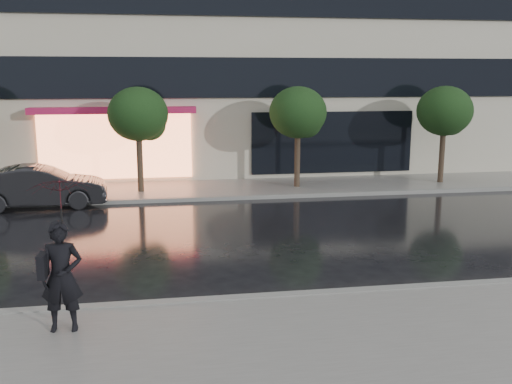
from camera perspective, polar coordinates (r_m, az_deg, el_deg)
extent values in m
plane|color=black|center=(12.37, 1.10, -9.09)|extent=(120.00, 120.00, 0.00)
cube|color=slate|center=(9.43, 4.75, -15.58)|extent=(60.00, 4.50, 0.12)
cube|color=slate|center=(22.16, -3.62, 0.31)|extent=(60.00, 3.50, 0.12)
cube|color=gray|center=(11.43, 2.01, -10.50)|extent=(60.00, 0.25, 0.14)
cube|color=gray|center=(20.45, -3.14, -0.60)|extent=(60.00, 0.25, 0.14)
cube|color=black|center=(23.43, -4.17, 11.34)|extent=(28.00, 0.12, 1.60)
cube|color=#FF8C59|center=(23.55, -13.83, 4.45)|extent=(6.00, 0.10, 2.60)
cube|color=#B61C4F|center=(23.10, -14.07, 7.92)|extent=(6.40, 0.70, 0.25)
cube|color=black|center=(24.54, 7.68, 4.95)|extent=(7.00, 0.10, 2.60)
cylinder|color=#33261C|center=(21.66, -11.52, 2.63)|extent=(0.22, 0.22, 2.20)
ellipsoid|color=black|center=(21.46, -11.72, 7.65)|extent=(2.20, 2.20, 1.98)
sphere|color=black|center=(21.67, -10.60, 6.66)|extent=(1.20, 1.20, 1.20)
cylinder|color=#33261C|center=(22.23, 4.14, 3.05)|extent=(0.22, 0.22, 2.20)
ellipsoid|color=black|center=(22.03, 4.21, 7.95)|extent=(2.20, 2.20, 1.98)
sphere|color=black|center=(22.35, 5.08, 6.95)|extent=(1.20, 1.20, 1.20)
cylinder|color=#33261C|center=(24.31, 18.06, 3.24)|extent=(0.22, 0.22, 2.20)
ellipsoid|color=black|center=(24.13, 18.35, 7.71)|extent=(2.20, 2.20, 1.98)
sphere|color=black|center=(24.52, 18.91, 6.78)|extent=(1.20, 1.20, 1.20)
imported|color=black|center=(20.45, -20.76, 0.49)|extent=(4.44, 1.89, 1.42)
imported|color=black|center=(10.15, -18.85, -8.02)|extent=(0.70, 0.47, 1.89)
imported|color=#3F0B11|center=(9.81, -18.94, -1.32)|extent=(1.02, 1.04, 0.91)
cylinder|color=black|center=(9.93, -18.75, -4.24)|extent=(0.02, 0.02, 0.95)
cube|color=black|center=(10.08, -20.56, -6.92)|extent=(0.14, 0.36, 0.40)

